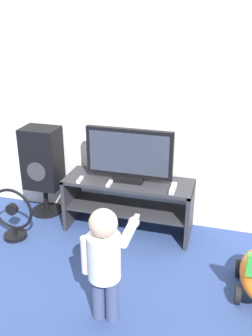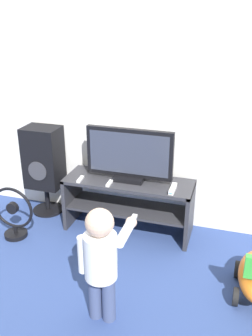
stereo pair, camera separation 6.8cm
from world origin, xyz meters
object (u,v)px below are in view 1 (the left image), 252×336
(child, at_px, (105,257))
(speaker_tower, at_px, (42,160))
(game_console, at_px, (173,188))
(television, at_px, (129,155))
(remote_secondary, at_px, (109,183))
(remote_primary, at_px, (80,180))
(floor_fan, at_px, (13,216))

(child, relative_size, speaker_tower, 0.93)
(game_console, relative_size, child, 0.23)
(television, relative_size, remote_secondary, 6.34)
(remote_primary, bearing_deg, television, 19.16)
(child, xyz_separation_m, speaker_tower, (-1.12, 1.27, 0.08))
(floor_fan, bearing_deg, child, -31.44)
(child, bearing_deg, game_console, 75.47)
(television, distance_m, child, 1.23)
(game_console, relative_size, speaker_tower, 0.21)
(game_console, height_order, remote_primary, game_console)
(remote_primary, relative_size, child, 0.15)
(remote_secondary, bearing_deg, television, 46.63)
(remote_primary, height_order, floor_fan, remote_primary)
(remote_primary, distance_m, remote_secondary, 0.30)
(speaker_tower, bearing_deg, remote_secondary, -16.30)
(television, height_order, remote_primary, television)
(game_console, xyz_separation_m, child, (-0.28, -1.07, -0.04))
(remote_primary, distance_m, speaker_tower, 0.57)
(game_console, bearing_deg, remote_secondary, -175.92)
(remote_primary, xyz_separation_m, child, (0.61, -1.03, -0.03))
(television, relative_size, remote_primary, 6.27)
(remote_secondary, bearing_deg, speaker_tower, 163.70)
(remote_primary, bearing_deg, child, -59.61)
(game_console, height_order, speaker_tower, speaker_tower)
(game_console, distance_m, remote_primary, 0.89)
(television, xyz_separation_m, game_console, (0.44, -0.11, -0.23))
(television, bearing_deg, game_console, -14.24)
(remote_primary, distance_m, child, 1.20)
(remote_secondary, height_order, speaker_tower, speaker_tower)
(remote_primary, bearing_deg, speaker_tower, 155.43)
(remote_primary, distance_m, floor_fan, 0.73)
(game_console, bearing_deg, remote_primary, -177.36)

